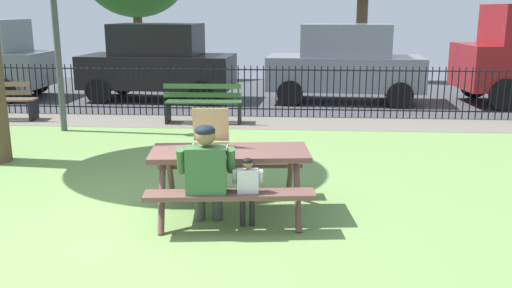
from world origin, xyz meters
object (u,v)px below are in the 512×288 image
at_px(park_bench_center, 203,104).
at_px(parked_car_right, 345,63).
at_px(parked_car_center, 158,61).
at_px(adult_at_table, 207,173).
at_px(child_at_table, 248,186).
at_px(picnic_table_foreground, 230,165).
at_px(pizza_box_open, 210,142).
at_px(lamp_post_walkway, 54,3).

distance_m(park_bench_center, parked_car_right, 4.40).
bearing_deg(parked_car_center, adult_at_table, -73.00).
bearing_deg(park_bench_center, parked_car_right, 43.41).
relative_size(adult_at_table, child_at_table, 1.42).
bearing_deg(adult_at_table, picnic_table_foreground, 70.42).
bearing_deg(parked_car_center, parked_car_right, -0.00).
relative_size(pizza_box_open, child_at_table, 0.60).
relative_size(lamp_post_walkway, parked_car_center, 1.00).
xyz_separation_m(pizza_box_open, adult_at_table, (0.04, -0.53, -0.20)).
height_order(pizza_box_open, child_at_table, pizza_box_open).
distance_m(picnic_table_foreground, park_bench_center, 5.36).
bearing_deg(parked_car_center, child_at_table, -70.40).
height_order(adult_at_table, lamp_post_walkway, lamp_post_walkway).
bearing_deg(park_bench_center, lamp_post_walkway, -160.67).
xyz_separation_m(picnic_table_foreground, lamp_post_walkway, (-3.82, 4.30, 1.85)).
bearing_deg(child_at_table, adult_at_table, -177.53).
distance_m(pizza_box_open, adult_at_table, 0.57).
bearing_deg(pizza_box_open, child_at_table, -46.83).
bearing_deg(adult_at_table, parked_car_center, 107.00).
xyz_separation_m(picnic_table_foreground, park_bench_center, (-1.19, 5.22, -0.18)).
bearing_deg(pizza_box_open, parked_car_right, 74.95).
distance_m(pizza_box_open, park_bench_center, 5.33).
height_order(lamp_post_walkway, parked_car_center, lamp_post_walkway).
distance_m(child_at_table, parked_car_right, 8.91).
relative_size(park_bench_center, parked_car_right, 0.40).
relative_size(picnic_table_foreground, pizza_box_open, 3.88).
relative_size(picnic_table_foreground, parked_car_center, 0.49).
bearing_deg(pizza_box_open, adult_at_table, -85.38).
relative_size(parked_car_center, parked_car_right, 1.00).
height_order(pizza_box_open, adult_at_table, pizza_box_open).
bearing_deg(adult_at_table, park_bench_center, 99.85).
bearing_deg(parked_car_right, child_at_table, -101.24).
bearing_deg(parked_car_center, picnic_table_foreground, -70.81).
relative_size(pizza_box_open, lamp_post_walkway, 0.13).
height_order(picnic_table_foreground, lamp_post_walkway, lamp_post_walkway).
relative_size(picnic_table_foreground, lamp_post_walkway, 0.49).
bearing_deg(parked_car_right, pizza_box_open, -105.05).
xyz_separation_m(lamp_post_walkway, parked_car_center, (0.96, 3.92, -1.43)).
bearing_deg(child_at_table, pizza_box_open, 133.17).
height_order(pizza_box_open, parked_car_center, parked_car_center).
xyz_separation_m(child_at_table, parked_car_center, (-3.11, 8.72, 0.50)).
height_order(pizza_box_open, lamp_post_walkway, lamp_post_walkway).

